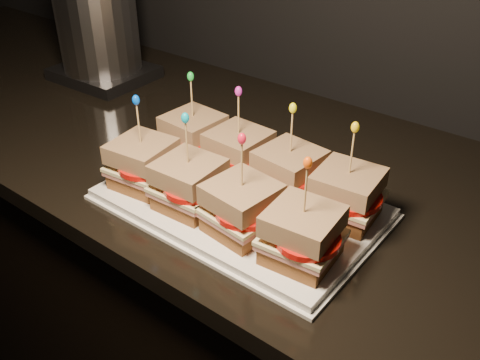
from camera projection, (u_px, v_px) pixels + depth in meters
The scene contains 63 objects.
cabinet at pixel (197, 293), 1.36m from camera, with size 2.42×0.65×0.84m, color black.
granite_slab at pixel (188, 140), 1.12m from camera, with size 2.46×0.69×0.04m, color black.
platter at pixel (240, 204), 0.88m from camera, with size 0.44×0.27×0.02m, color white.
platter_rim at pixel (240, 207), 0.88m from camera, with size 0.45×0.28×0.01m, color white.
sandwich_0_bread_bot at pixel (194, 149), 0.99m from camera, with size 0.09×0.09×0.03m, color #573617.
sandwich_0_ham at pixel (194, 141), 0.98m from camera, with size 0.10×0.10×0.01m, color #C07167.
sandwich_0_cheese at pixel (194, 138), 0.98m from camera, with size 0.10×0.10×0.01m, color beige.
sandwich_0_tomato at pixel (196, 137), 0.96m from camera, with size 0.09×0.09×0.01m, color red.
sandwich_0_bread_top at pixel (193, 124), 0.96m from camera, with size 0.09×0.09×0.03m, color #54260F.
sandwich_0_pick at pixel (192, 101), 0.94m from camera, with size 0.00×0.00×0.09m, color tan.
sandwich_0_frill at pixel (191, 76), 0.91m from camera, with size 0.01×0.01×0.02m, color green.
sandwich_1_bread_bot at pixel (239, 167), 0.94m from camera, with size 0.09×0.09×0.03m, color #573617.
sandwich_1_ham at pixel (239, 159), 0.93m from camera, with size 0.10×0.10×0.01m, color #C07167.
sandwich_1_cheese at pixel (239, 155), 0.92m from camera, with size 0.10×0.10×0.01m, color beige.
sandwich_1_tomato at pixel (242, 155), 0.91m from camera, with size 0.09×0.09×0.01m, color red.
sandwich_1_bread_top at pixel (239, 141), 0.91m from camera, with size 0.09×0.09×0.03m, color #54260F.
sandwich_1_pick at pixel (238, 117), 0.88m from camera, with size 0.00×0.00×0.09m, color tan.
sandwich_1_frill at pixel (238, 91), 0.86m from camera, with size 0.01×0.01×0.02m, color #C21EA7.
sandwich_2_bread_bot at pixel (288, 187), 0.88m from camera, with size 0.09×0.09×0.03m, color #573617.
sandwich_2_ham at pixel (289, 178), 0.87m from camera, with size 0.10×0.10×0.01m, color #C07167.
sandwich_2_cheese at pixel (289, 175), 0.87m from camera, with size 0.10×0.10×0.01m, color beige.
sandwich_2_tomato at pixel (293, 175), 0.85m from camera, with size 0.09×0.09×0.01m, color red.
sandwich_2_bread_top at pixel (290, 160), 0.85m from camera, with size 0.09×0.09×0.03m, color #54260F.
sandwich_2_pick at pixel (291, 135), 0.83m from camera, with size 0.00×0.00×0.09m, color tan.
sandwich_2_frill at pixel (293, 108), 0.80m from camera, with size 0.01×0.01×0.02m, color yellow.
sandwich_3_bread_bot at pixel (345, 210), 0.83m from camera, with size 0.09×0.09×0.03m, color #573617.
sandwich_3_ham at pixel (346, 201), 0.82m from camera, with size 0.10×0.10×0.01m, color #C07167.
sandwich_3_cheese at pixel (346, 197), 0.81m from camera, with size 0.10×0.10×0.01m, color beige.
sandwich_3_tomato at pixel (352, 197), 0.80m from camera, with size 0.09×0.09×0.01m, color red.
sandwich_3_bread_top at pixel (348, 182), 0.80m from camera, with size 0.09×0.09×0.03m, color #54260F.
sandwich_3_pick at pixel (352, 155), 0.77m from camera, with size 0.00×0.00×0.09m, color tan.
sandwich_3_frill at pixel (355, 127), 0.75m from camera, with size 0.01×0.01×0.02m, color yellow.
sandwich_4_bread_bot at pixel (145, 177), 0.91m from camera, with size 0.09×0.09×0.03m, color #573617.
sandwich_4_ham at pixel (144, 169), 0.90m from camera, with size 0.10×0.10×0.01m, color #C07167.
sandwich_4_cheese at pixel (143, 165), 0.89m from camera, with size 0.10×0.10×0.01m, color beige.
sandwich_4_tomato at pixel (145, 165), 0.88m from camera, with size 0.09×0.09×0.01m, color red.
sandwich_4_bread_top at pixel (142, 151), 0.88m from camera, with size 0.09×0.09×0.03m, color #54260F.
sandwich_4_pick at pixel (139, 126), 0.85m from camera, with size 0.00×0.00×0.09m, color tan.
sandwich_4_frill at pixel (136, 100), 0.83m from camera, with size 0.01×0.01×0.02m, color blue.
sandwich_5_bread_bot at pixel (190, 199), 0.85m from camera, with size 0.09×0.09×0.03m, color #573617.
sandwich_5_ham at pixel (190, 190), 0.84m from camera, with size 0.10×0.10×0.01m, color #C07167.
sandwich_5_cheese at pixel (189, 186), 0.84m from camera, with size 0.10×0.10×0.01m, color beige.
sandwich_5_tomato at pixel (192, 187), 0.82m from camera, with size 0.09×0.09×0.01m, color red.
sandwich_5_bread_top at pixel (188, 171), 0.82m from camera, with size 0.09×0.09×0.03m, color #54260F.
sandwich_5_pick at pixel (187, 145), 0.80m from camera, with size 0.00×0.00×0.09m, color tan.
sandwich_5_frill at pixel (185, 118), 0.78m from camera, with size 0.01×0.01×0.02m, color #07A1C2.
sandwich_6_bread_bot at pixel (242, 223), 0.80m from camera, with size 0.09×0.09×0.03m, color #573617.
sandwich_6_ham at pixel (242, 214), 0.79m from camera, with size 0.10×0.10×0.01m, color #C07167.
sandwich_6_cheese at pixel (242, 210), 0.78m from camera, with size 0.10×0.10×0.01m, color beige.
sandwich_6_tomato at pixel (246, 211), 0.77m from camera, with size 0.09×0.09×0.01m, color red.
sandwich_6_bread_top at pixel (242, 194), 0.77m from camera, with size 0.09×0.09×0.03m, color #54260F.
sandwich_6_pick at pixel (242, 167), 0.75m from camera, with size 0.00×0.00×0.09m, color tan.
sandwich_6_frill at pixel (242, 139), 0.72m from camera, with size 0.01×0.01×0.02m, color red.
sandwich_7_bread_bot at pixel (301, 251), 0.74m from camera, with size 0.09×0.09×0.03m, color #573617.
sandwich_7_ham at pixel (302, 241), 0.73m from camera, with size 0.10×0.10×0.01m, color #C07167.
sandwich_7_cheese at pixel (302, 237), 0.73m from camera, with size 0.10×0.10×0.01m, color beige.
sandwich_7_tomato at pixel (307, 239), 0.72m from camera, with size 0.09×0.09×0.01m, color red.
sandwich_7_bread_top at pixel (303, 221), 0.72m from camera, with size 0.09×0.09×0.03m, color #54260F.
sandwich_7_pick at pixel (305, 193), 0.69m from camera, with size 0.00×0.00×0.09m, color tan.
sandwich_7_frill at pixel (308, 163), 0.67m from camera, with size 0.01×0.01×0.02m, color #E74D0B.
appliance_base at pixel (105, 73), 1.36m from camera, with size 0.23×0.19×0.03m, color #262628.
appliance_body at pixel (97, 18), 1.29m from camera, with size 0.19×0.19×0.25m, color silver.
appliance at pixel (97, 20), 1.29m from camera, with size 0.23×0.19×0.30m, color silver, non-canonical shape.
Camera 1 is at (0.71, 0.95, 1.39)m, focal length 40.00 mm.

